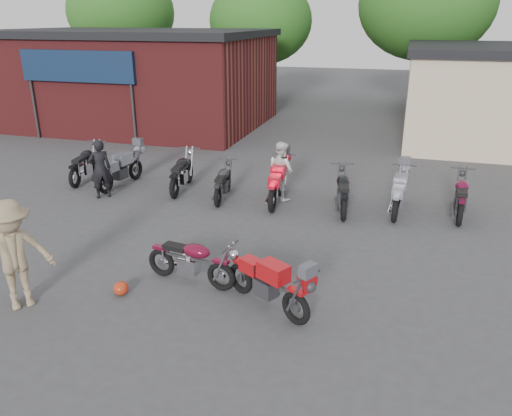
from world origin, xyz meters
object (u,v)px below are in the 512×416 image
(row_bike_3, at_px, (223,181))
(helmet, at_px, (121,288))
(row_bike_4, at_px, (278,180))
(row_bike_7, at_px, (461,194))
(person_dark, at_px, (100,169))
(vintage_motorcycle, at_px, (192,258))
(row_bike_5, at_px, (343,189))
(row_bike_6, at_px, (399,191))
(row_bike_2, at_px, (182,171))
(sportbike, at_px, (269,281))
(row_bike_1, at_px, (121,167))
(person_tan, at_px, (14,255))
(person_light, at_px, (281,170))
(row_bike_0, at_px, (86,162))

(row_bike_3, bearing_deg, helmet, 171.89)
(row_bike_4, distance_m, row_bike_7, 4.73)
(person_dark, bearing_deg, vintage_motorcycle, 95.31)
(row_bike_5, relative_size, row_bike_6, 0.99)
(vintage_motorcycle, height_order, row_bike_2, row_bike_2)
(vintage_motorcycle, relative_size, row_bike_3, 1.02)
(person_dark, height_order, row_bike_6, person_dark)
(row_bike_3, relative_size, row_bike_4, 0.84)
(sportbike, height_order, row_bike_3, sportbike)
(person_dark, xyz_separation_m, row_bike_1, (-0.01, 1.08, -0.25))
(person_tan, relative_size, row_bike_1, 0.98)
(person_light, relative_size, row_bike_6, 0.81)
(row_bike_1, bearing_deg, row_bike_0, 88.59)
(helmet, distance_m, row_bike_0, 7.49)
(sportbike, distance_m, row_bike_5, 5.20)
(person_light, xyz_separation_m, row_bike_3, (-1.54, -0.49, -0.29))
(row_bike_3, distance_m, row_bike_7, 6.27)
(row_bike_1, xyz_separation_m, row_bike_4, (4.85, -0.04, 0.04))
(vintage_motorcycle, bearing_deg, row_bike_4, 93.44)
(vintage_motorcycle, relative_size, person_tan, 0.92)
(row_bike_3, bearing_deg, vintage_motorcycle, -174.97)
(sportbike, xyz_separation_m, row_bike_6, (2.04, 5.45, 0.03))
(vintage_motorcycle, height_order, sportbike, sportbike)
(person_dark, bearing_deg, helmet, 82.04)
(row_bike_0, relative_size, row_bike_6, 1.00)
(vintage_motorcycle, xyz_separation_m, row_bike_3, (-1.08, 4.70, -0.01))
(row_bike_1, bearing_deg, helmet, -143.72)
(sportbike, bearing_deg, row_bike_2, 157.39)
(row_bike_5, bearing_deg, row_bike_4, 75.53)
(row_bike_2, height_order, row_bike_3, row_bike_2)
(row_bike_5, bearing_deg, helmet, 138.75)
(helmet, bearing_deg, person_dark, 125.69)
(row_bike_1, height_order, row_bike_5, row_bike_1)
(person_tan, distance_m, row_bike_2, 6.67)
(person_dark, bearing_deg, row_bike_7, 144.53)
(row_bike_6, relative_size, row_bike_7, 1.01)
(row_bike_6, bearing_deg, person_tan, 140.96)
(helmet, relative_size, row_bike_0, 0.14)
(row_bike_2, xyz_separation_m, row_bike_7, (7.67, 0.13, -0.01))
(helmet, height_order, row_bike_6, row_bike_6)
(sportbike, relative_size, row_bike_7, 0.96)
(person_light, xyz_separation_m, row_bike_5, (1.78, -0.46, -0.23))
(row_bike_6, bearing_deg, row_bike_5, 105.62)
(vintage_motorcycle, xyz_separation_m, row_bike_5, (2.23, 4.72, 0.05))
(row_bike_4, height_order, row_bike_5, row_bike_4)
(row_bike_2, relative_size, row_bike_6, 1.01)
(sportbike, distance_m, person_light, 5.75)
(row_bike_1, bearing_deg, row_bike_4, -84.46)
(helmet, xyz_separation_m, person_dark, (-3.29, 4.59, 0.70))
(person_dark, relative_size, row_bike_0, 0.83)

